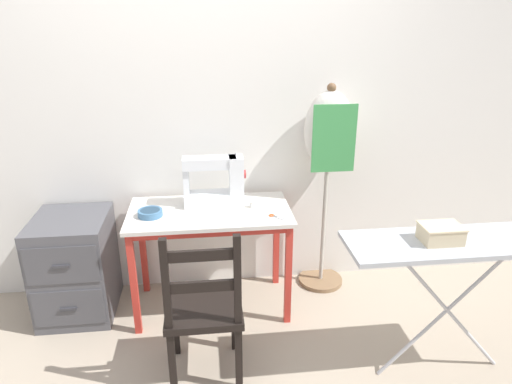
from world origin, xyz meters
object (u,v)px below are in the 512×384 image
Objects in this scene: wooden_chair at (204,310)px; dress_form at (329,143)px; fabric_bowl at (150,213)px; scissors at (275,216)px; sewing_machine at (217,182)px; filing_cabinet at (76,266)px; storage_box at (441,233)px; thread_spool_near_machine at (252,205)px; ironing_board at (458,248)px.

wooden_chair is 1.37m from dress_form.
fabric_bowl is 1.45× the size of scissors.
sewing_machine is 0.44m from scissors.
storage_box reaches higher than filing_cabinet.
dress_form is at bearing 40.13° from scissors.
sewing_machine is at bearing 19.03° from fabric_bowl.
filing_cabinet is (-1.27, 0.20, -0.37)m from scissors.
storage_box is at bearing -42.26° from thread_spool_near_machine.
scissors is (0.34, -0.24, -0.15)m from sewing_machine.
ironing_board is 0.14m from storage_box.
ironing_board is at bearing -36.07° from sewing_machine.
dress_form is (0.75, 0.10, 0.21)m from sewing_machine.
scissors is at bearing -139.87° from dress_form.
scissors is 0.21m from thread_spool_near_machine.
scissors is at bearing 140.03° from storage_box.
wooden_chair reaches higher than storage_box.
wooden_chair is at bearing -40.00° from filing_cabinet.
dress_form reaches higher than filing_cabinet.
sewing_machine reaches higher than storage_box.
fabric_bowl is 1.74m from ironing_board.
ironing_board reaches higher than filing_cabinet.
storage_box is at bearing -71.53° from dress_form.
storage_box reaches higher than fabric_bowl.
thread_spool_near_machine reaches higher than scissors.
dress_form is at bearing 108.47° from storage_box.
wooden_chair reaches higher than fabric_bowl.
fabric_bowl is at bearing -167.99° from dress_form.
ironing_board is (0.96, -0.78, 0.04)m from thread_spool_near_machine.
filing_cabinet is (-0.52, 0.10, -0.39)m from fabric_bowl.
thread_spool_near_machine is 0.19× the size of storage_box.
sewing_machine is 1.37m from storage_box.
wooden_chair is 1.34m from ironing_board.
sewing_machine is 10.71× the size of thread_spool_near_machine.
fabric_bowl is 0.22× the size of filing_cabinet.
dress_form reaches higher than sewing_machine.
sewing_machine is at bearing 159.51° from thread_spool_near_machine.
sewing_machine is at bearing 2.89° from filing_cabinet.
filing_cabinet is at bearing 178.43° from thread_spool_near_machine.
thread_spool_near_machine is at bearing -20.49° from sewing_machine.
storage_box is (0.32, -0.96, -0.22)m from dress_form.
storage_box reaches higher than ironing_board.
sewing_machine reaches higher than ironing_board.
thread_spool_near_machine is (-0.12, 0.16, 0.02)m from scissors.
fabric_bowl is 0.74m from wooden_chair.
storage_box is (1.18, -0.12, 0.43)m from wooden_chair.
sewing_machine is at bearing 81.35° from wooden_chair.
scissors is at bearing -8.74° from filing_cabinet.
wooden_chair is 1.35× the size of filing_cabinet.
sewing_machine is 1.07m from filing_cabinet.
scissors is (0.76, -0.10, -0.02)m from fabric_bowl.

